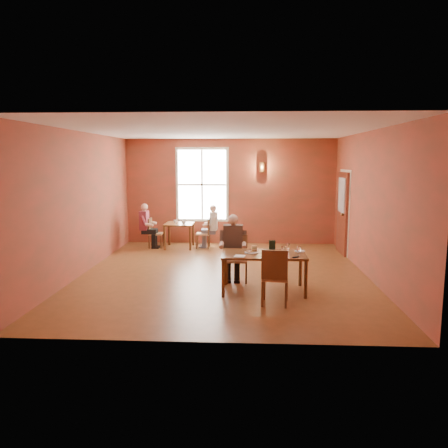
{
  "coord_description": "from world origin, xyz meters",
  "views": [
    {
      "loc": [
        0.49,
        -9.01,
        2.42
      ],
      "look_at": [
        0.0,
        0.2,
        1.05
      ],
      "focal_mm": 35.0,
      "sensor_mm": 36.0,
      "label": 1
    }
  ],
  "objects_px": {
    "chair_diner_main": "(237,259)",
    "second_table": "(179,235)",
    "diner_main": "(237,250)",
    "chair_diner_maroon": "(156,233)",
    "diner_white": "(204,227)",
    "chair_diner_white": "(203,233)",
    "main_table": "(263,272)",
    "chair_empty": "(275,276)",
    "diner_maroon": "(155,226)"
  },
  "relations": [
    {
      "from": "chair_empty",
      "to": "chair_diner_white",
      "type": "bearing_deg",
      "value": 117.12
    },
    {
      "from": "main_table",
      "to": "chair_diner_maroon",
      "type": "relative_size",
      "value": 1.87
    },
    {
      "from": "diner_main",
      "to": "diner_maroon",
      "type": "bearing_deg",
      "value": -54.66
    },
    {
      "from": "second_table",
      "to": "chair_diner_maroon",
      "type": "xyz_separation_m",
      "value": [
        -0.65,
        0.0,
        0.07
      ]
    },
    {
      "from": "chair_empty",
      "to": "chair_diner_main",
      "type": "bearing_deg",
      "value": 123.38
    },
    {
      "from": "chair_diner_white",
      "to": "second_table",
      "type": "bearing_deg",
      "value": 90.0
    },
    {
      "from": "chair_diner_white",
      "to": "chair_diner_maroon",
      "type": "distance_m",
      "value": 1.3
    },
    {
      "from": "diner_white",
      "to": "second_table",
      "type": "bearing_deg",
      "value": 90.0
    },
    {
      "from": "diner_main",
      "to": "chair_diner_white",
      "type": "height_order",
      "value": "diner_main"
    },
    {
      "from": "chair_empty",
      "to": "chair_diner_maroon",
      "type": "relative_size",
      "value": 1.18
    },
    {
      "from": "chair_empty",
      "to": "diner_white",
      "type": "distance_m",
      "value": 4.92
    },
    {
      "from": "diner_main",
      "to": "chair_diner_maroon",
      "type": "distance_m",
      "value": 4.05
    },
    {
      "from": "diner_white",
      "to": "chair_diner_white",
      "type": "bearing_deg",
      "value": 90.0
    },
    {
      "from": "chair_empty",
      "to": "diner_white",
      "type": "xyz_separation_m",
      "value": [
        -1.66,
        4.64,
        0.09
      ]
    },
    {
      "from": "chair_diner_main",
      "to": "chair_diner_white",
      "type": "height_order",
      "value": "chair_diner_main"
    },
    {
      "from": "diner_white",
      "to": "diner_maroon",
      "type": "relative_size",
      "value": 0.96
    },
    {
      "from": "chair_diner_white",
      "to": "chair_empty",
      "type": "bearing_deg",
      "value": -160.02
    },
    {
      "from": "diner_maroon",
      "to": "diner_main",
      "type": "bearing_deg",
      "value": 35.34
    },
    {
      "from": "diner_main",
      "to": "diner_maroon",
      "type": "distance_m",
      "value": 4.06
    },
    {
      "from": "main_table",
      "to": "chair_diner_main",
      "type": "bearing_deg",
      "value": 127.57
    },
    {
      "from": "main_table",
      "to": "chair_empty",
      "type": "bearing_deg",
      "value": -76.59
    },
    {
      "from": "chair_diner_main",
      "to": "diner_main",
      "type": "height_order",
      "value": "diner_main"
    },
    {
      "from": "diner_main",
      "to": "chair_diner_white",
      "type": "xyz_separation_m",
      "value": [
        -1.02,
        3.31,
        -0.23
      ]
    },
    {
      "from": "diner_main",
      "to": "chair_diner_maroon",
      "type": "xyz_separation_m",
      "value": [
        -2.32,
        3.31,
        -0.23
      ]
    },
    {
      "from": "main_table",
      "to": "chair_diner_white",
      "type": "relative_size",
      "value": 1.86
    },
    {
      "from": "chair_diner_main",
      "to": "diner_white",
      "type": "distance_m",
      "value": 3.43
    },
    {
      "from": "chair_diner_white",
      "to": "diner_main",
      "type": "bearing_deg",
      "value": -162.92
    },
    {
      "from": "chair_empty",
      "to": "diner_maroon",
      "type": "height_order",
      "value": "diner_maroon"
    },
    {
      "from": "main_table",
      "to": "chair_empty",
      "type": "distance_m",
      "value": 0.74
    },
    {
      "from": "chair_diner_main",
      "to": "chair_diner_white",
      "type": "bearing_deg",
      "value": -72.77
    },
    {
      "from": "diner_main",
      "to": "diner_white",
      "type": "distance_m",
      "value": 3.46
    },
    {
      "from": "diner_white",
      "to": "chair_diner_maroon",
      "type": "xyz_separation_m",
      "value": [
        -1.33,
        0.0,
        -0.16
      ]
    },
    {
      "from": "second_table",
      "to": "main_table",
      "type": "bearing_deg",
      "value": -61.13
    },
    {
      "from": "diner_main",
      "to": "chair_diner_white",
      "type": "relative_size",
      "value": 1.55
    },
    {
      "from": "chair_diner_main",
      "to": "diner_main",
      "type": "xyz_separation_m",
      "value": [
        -0.0,
        -0.03,
        0.18
      ]
    },
    {
      "from": "chair_diner_main",
      "to": "second_table",
      "type": "distance_m",
      "value": 3.68
    },
    {
      "from": "chair_diner_maroon",
      "to": "main_table",
      "type": "bearing_deg",
      "value": 35.63
    },
    {
      "from": "main_table",
      "to": "second_table",
      "type": "relative_size",
      "value": 1.98
    },
    {
      "from": "main_table",
      "to": "diner_white",
      "type": "height_order",
      "value": "diner_white"
    },
    {
      "from": "chair_empty",
      "to": "chair_diner_white",
      "type": "height_order",
      "value": "chair_empty"
    },
    {
      "from": "chair_diner_main",
      "to": "diner_maroon",
      "type": "relative_size",
      "value": 0.77
    },
    {
      "from": "chair_diner_main",
      "to": "chair_diner_white",
      "type": "distance_m",
      "value": 3.43
    },
    {
      "from": "diner_white",
      "to": "chair_diner_maroon",
      "type": "distance_m",
      "value": 1.34
    },
    {
      "from": "diner_main",
      "to": "chair_diner_maroon",
      "type": "relative_size",
      "value": 1.56
    },
    {
      "from": "main_table",
      "to": "chair_diner_white",
      "type": "bearing_deg",
      "value": 111.11
    },
    {
      "from": "main_table",
      "to": "chair_diner_main",
      "type": "relative_size",
      "value": 1.66
    },
    {
      "from": "main_table",
      "to": "chair_empty",
      "type": "xyz_separation_m",
      "value": [
        0.17,
        -0.7,
        0.12
      ]
    },
    {
      "from": "second_table",
      "to": "chair_empty",
      "type": "bearing_deg",
      "value": -63.26
    },
    {
      "from": "diner_white",
      "to": "chair_diner_main",
      "type": "bearing_deg",
      "value": -163.25
    },
    {
      "from": "chair_diner_main",
      "to": "diner_main",
      "type": "relative_size",
      "value": 0.72
    }
  ]
}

